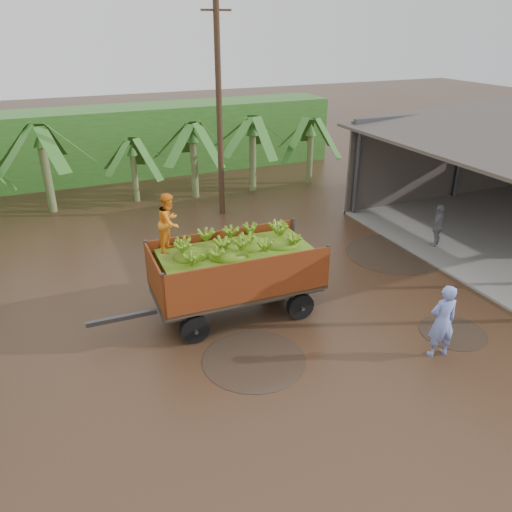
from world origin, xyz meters
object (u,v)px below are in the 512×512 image
(man_blue, at_px, (442,321))
(utility_pole, at_px, (219,111))
(man_grey, at_px, (438,226))
(banana_trailer, at_px, (235,269))

(man_blue, distance_m, utility_pole, 12.46)
(man_grey, bearing_deg, man_blue, 19.44)
(utility_pole, bearing_deg, man_blue, -82.67)
(banana_trailer, xyz_separation_m, man_blue, (3.96, -3.93, -0.42))
(banana_trailer, distance_m, man_blue, 5.59)
(man_blue, relative_size, utility_pole, 0.23)
(man_grey, xyz_separation_m, utility_pole, (-6.11, 6.59, 3.57))
(man_blue, xyz_separation_m, man_grey, (4.58, 5.30, -0.15))
(banana_trailer, height_order, man_grey, banana_trailer)
(man_blue, height_order, utility_pole, utility_pole)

